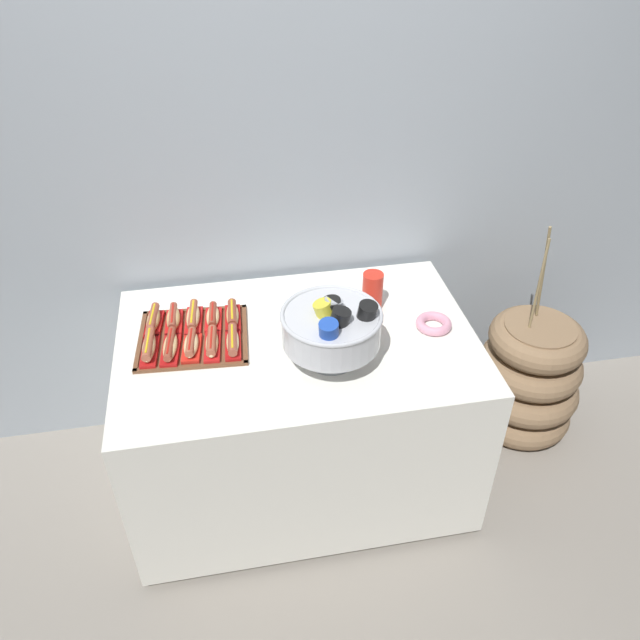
{
  "coord_description": "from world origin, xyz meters",
  "views": [
    {
      "loc": [
        -0.25,
        -1.83,
        2.26
      ],
      "look_at": [
        0.09,
        0.02,
        0.85
      ],
      "focal_mm": 35.14,
      "sensor_mm": 36.0,
      "label": 1
    }
  ],
  "objects_px": {
    "hot_dog_6": "(173,319)",
    "hot_dog_8": "(213,317)",
    "hot_dog_4": "(233,342)",
    "hot_dog_5": "(153,321)",
    "hot_dog_1": "(170,347)",
    "donut": "(434,324)",
    "hot_dog_3": "(212,344)",
    "hot_dog_9": "(233,316)",
    "serving_tray": "(193,338)",
    "cup_stack": "(372,291)",
    "punch_bowl": "(332,327)",
    "floor_vase": "(527,377)",
    "buffet_table": "(299,410)",
    "hot_dog_7": "(193,318)",
    "hot_dog_0": "(149,347)",
    "hot_dog_2": "(191,345)"
  },
  "relations": [
    {
      "from": "hot_dog_9",
      "to": "cup_stack",
      "type": "distance_m",
      "value": 0.56
    },
    {
      "from": "hot_dog_0",
      "to": "hot_dog_5",
      "type": "relative_size",
      "value": 1.09
    },
    {
      "from": "hot_dog_6",
      "to": "hot_dog_8",
      "type": "relative_size",
      "value": 1.04
    },
    {
      "from": "hot_dog_1",
      "to": "punch_bowl",
      "type": "bearing_deg",
      "value": -13.59
    },
    {
      "from": "hot_dog_8",
      "to": "serving_tray",
      "type": "bearing_deg",
      "value": -136.07
    },
    {
      "from": "buffet_table",
      "to": "serving_tray",
      "type": "relative_size",
      "value": 3.15
    },
    {
      "from": "hot_dog_7",
      "to": "punch_bowl",
      "type": "relative_size",
      "value": 0.52
    },
    {
      "from": "hot_dog_5",
      "to": "hot_dog_6",
      "type": "relative_size",
      "value": 1.05
    },
    {
      "from": "hot_dog_2",
      "to": "hot_dog_9",
      "type": "distance_m",
      "value": 0.22
    },
    {
      "from": "buffet_table",
      "to": "hot_dog_3",
      "type": "distance_m",
      "value": 0.52
    },
    {
      "from": "hot_dog_1",
      "to": "hot_dog_9",
      "type": "xyz_separation_m",
      "value": [
        0.24,
        0.15,
        0.0
      ]
    },
    {
      "from": "buffet_table",
      "to": "hot_dog_4",
      "type": "distance_m",
      "value": 0.48
    },
    {
      "from": "floor_vase",
      "to": "hot_dog_9",
      "type": "height_order",
      "value": "floor_vase"
    },
    {
      "from": "hot_dog_1",
      "to": "donut",
      "type": "relative_size",
      "value": 1.35
    },
    {
      "from": "hot_dog_8",
      "to": "hot_dog_9",
      "type": "height_order",
      "value": "hot_dog_9"
    },
    {
      "from": "serving_tray",
      "to": "hot_dog_9",
      "type": "height_order",
      "value": "hot_dog_9"
    },
    {
      "from": "buffet_table",
      "to": "hot_dog_4",
      "type": "relative_size",
      "value": 7.76
    },
    {
      "from": "hot_dog_7",
      "to": "floor_vase",
      "type": "bearing_deg",
      "value": -0.41
    },
    {
      "from": "hot_dog_3",
      "to": "serving_tray",
      "type": "bearing_deg",
      "value": 128.48
    },
    {
      "from": "hot_dog_0",
      "to": "hot_dog_7",
      "type": "height_order",
      "value": "hot_dog_0"
    },
    {
      "from": "serving_tray",
      "to": "hot_dog_0",
      "type": "height_order",
      "value": "hot_dog_0"
    },
    {
      "from": "hot_dog_7",
      "to": "hot_dog_9",
      "type": "xyz_separation_m",
      "value": [
        0.15,
        -0.01,
        -0.0
      ]
    },
    {
      "from": "hot_dog_0",
      "to": "hot_dog_2",
      "type": "bearing_deg",
      "value": -3.8
    },
    {
      "from": "serving_tray",
      "to": "cup_stack",
      "type": "distance_m",
      "value": 0.72
    },
    {
      "from": "serving_tray",
      "to": "floor_vase",
      "type": "bearing_deg",
      "value": 2.76
    },
    {
      "from": "buffet_table",
      "to": "hot_dog_1",
      "type": "xyz_separation_m",
      "value": [
        -0.47,
        -0.01,
        0.41
      ]
    },
    {
      "from": "buffet_table",
      "to": "cup_stack",
      "type": "height_order",
      "value": "cup_stack"
    },
    {
      "from": "donut",
      "to": "cup_stack",
      "type": "bearing_deg",
      "value": 140.27
    },
    {
      "from": "hot_dog_2",
      "to": "hot_dog_7",
      "type": "height_order",
      "value": "hot_dog_7"
    },
    {
      "from": "hot_dog_5",
      "to": "cup_stack",
      "type": "distance_m",
      "value": 0.86
    },
    {
      "from": "floor_vase",
      "to": "hot_dog_0",
      "type": "height_order",
      "value": "floor_vase"
    },
    {
      "from": "hot_dog_3",
      "to": "hot_dog_6",
      "type": "height_order",
      "value": "hot_dog_6"
    },
    {
      "from": "hot_dog_4",
      "to": "hot_dog_6",
      "type": "height_order",
      "value": "hot_dog_6"
    },
    {
      "from": "hot_dog_0",
      "to": "hot_dog_4",
      "type": "relative_size",
      "value": 1.07
    },
    {
      "from": "hot_dog_3",
      "to": "hot_dog_8",
      "type": "distance_m",
      "value": 0.17
    },
    {
      "from": "hot_dog_0",
      "to": "cup_stack",
      "type": "bearing_deg",
      "value": 9.46
    },
    {
      "from": "hot_dog_1",
      "to": "punch_bowl",
      "type": "height_order",
      "value": "punch_bowl"
    },
    {
      "from": "hot_dog_1",
      "to": "hot_dog_9",
      "type": "height_order",
      "value": "hot_dog_9"
    },
    {
      "from": "buffet_table",
      "to": "serving_tray",
      "type": "xyz_separation_m",
      "value": [
        -0.38,
        0.07,
        0.38
      ]
    },
    {
      "from": "hot_dog_6",
      "to": "hot_dog_7",
      "type": "relative_size",
      "value": 0.88
    },
    {
      "from": "hot_dog_3",
      "to": "hot_dog_9",
      "type": "xyz_separation_m",
      "value": [
        0.09,
        0.16,
        0.0
      ]
    },
    {
      "from": "hot_dog_1",
      "to": "hot_dog_7",
      "type": "relative_size",
      "value": 1.02
    },
    {
      "from": "hot_dog_5",
      "to": "donut",
      "type": "distance_m",
      "value": 1.07
    },
    {
      "from": "floor_vase",
      "to": "hot_dog_9",
      "type": "xyz_separation_m",
      "value": [
        -1.33,
        0.0,
        0.54
      ]
    },
    {
      "from": "floor_vase",
      "to": "hot_dog_8",
      "type": "relative_size",
      "value": 6.88
    },
    {
      "from": "hot_dog_3",
      "to": "donut",
      "type": "distance_m",
      "value": 0.84
    },
    {
      "from": "hot_dog_4",
      "to": "hot_dog_5",
      "type": "distance_m",
      "value": 0.34
    },
    {
      "from": "hot_dog_8",
      "to": "cup_stack",
      "type": "relative_size",
      "value": 0.97
    },
    {
      "from": "hot_dog_5",
      "to": "cup_stack",
      "type": "height_order",
      "value": "cup_stack"
    },
    {
      "from": "hot_dog_4",
      "to": "hot_dog_5",
      "type": "height_order",
      "value": "hot_dog_5"
    }
  ]
}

